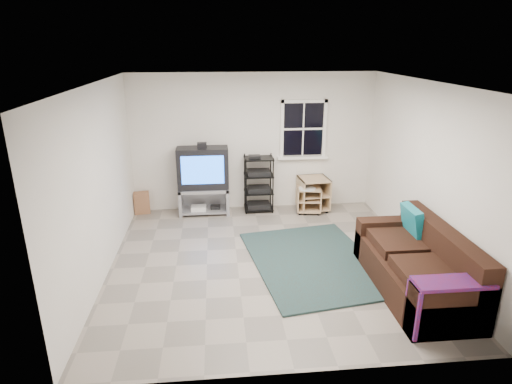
{
  "coord_description": "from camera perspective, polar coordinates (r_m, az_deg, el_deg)",
  "views": [
    {
      "loc": [
        -0.71,
        -5.65,
        3.1
      ],
      "look_at": [
        -0.13,
        0.4,
        0.97
      ],
      "focal_mm": 30.0,
      "sensor_mm": 36.0,
      "label": 1
    }
  ],
  "objects": [
    {
      "name": "side_table_left",
      "position": [
        8.39,
        7.55,
        -0.04
      ],
      "size": [
        0.6,
        0.6,
        0.65
      ],
      "rotation": [
        0.0,
        0.0,
        0.09
      ],
      "color": "tan",
      "rests_on": "ground"
    },
    {
      "name": "tv_unit",
      "position": [
        8.05,
        -7.05,
        2.24
      ],
      "size": [
        0.94,
        0.47,
        1.38
      ],
      "color": "#93939A",
      "rests_on": "ground"
    },
    {
      "name": "shag_rug",
      "position": [
        6.51,
        7.71,
        -9.14
      ],
      "size": [
        2.09,
        2.63,
        0.03
      ],
      "primitive_type": "cube",
      "rotation": [
        0.0,
        0.0,
        0.16
      ],
      "color": "black",
      "rests_on": "ground"
    },
    {
      "name": "room",
      "position": [
        8.25,
        6.3,
        7.85
      ],
      "size": [
        4.6,
        4.62,
        4.6
      ],
      "color": "gray",
      "rests_on": "ground"
    },
    {
      "name": "paper_bag",
      "position": [
        8.45,
        -14.97,
        -1.39
      ],
      "size": [
        0.32,
        0.23,
        0.41
      ],
      "primitive_type": "cube",
      "rotation": [
        0.0,
        0.0,
        0.16
      ],
      "color": "#8B5E3E",
      "rests_on": "ground"
    },
    {
      "name": "sofa",
      "position": [
        6.02,
        20.74,
        -9.36
      ],
      "size": [
        0.93,
        2.09,
        0.95
      ],
      "color": "black",
      "rests_on": "ground"
    },
    {
      "name": "side_table_right",
      "position": [
        8.28,
        7.02,
        -0.7
      ],
      "size": [
        0.5,
        0.5,
        0.52
      ],
      "rotation": [
        0.0,
        0.0,
        -0.14
      ],
      "color": "tan",
      "rests_on": "ground"
    },
    {
      "name": "av_rack",
      "position": [
        8.2,
        0.35,
        0.66
      ],
      "size": [
        0.55,
        0.4,
        1.1
      ],
      "color": "black",
      "rests_on": "ground"
    }
  ]
}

